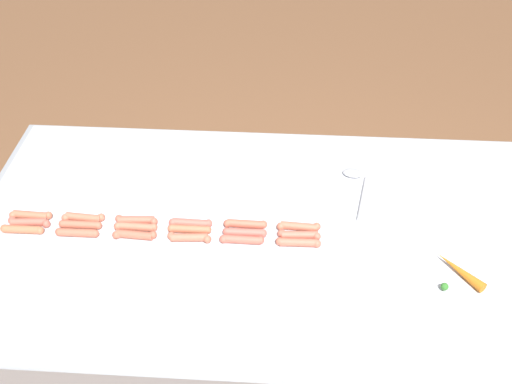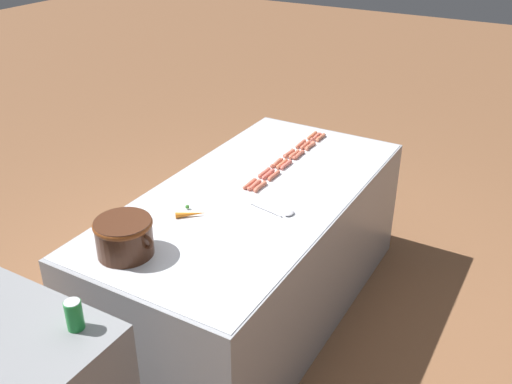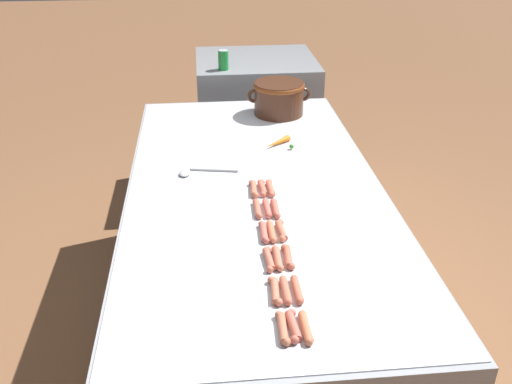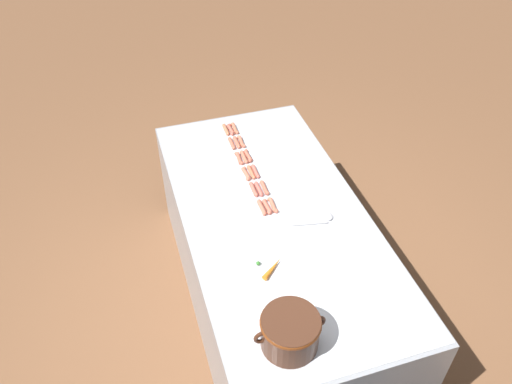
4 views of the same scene
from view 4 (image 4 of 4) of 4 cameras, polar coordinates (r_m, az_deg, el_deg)
The scene contains 23 objects.
ground_plane at distance 3.72m, azimuth 1.70°, elevation -11.96°, with size 20.00×20.00×0.00m, color brown.
griddle_counter at distance 3.38m, azimuth 1.85°, elevation -7.63°, with size 1.09×2.23×0.86m.
hot_dog_0 at distance 3.75m, azimuth -2.40°, elevation 7.14°, with size 0.03×0.14×0.03m.
hot_dog_1 at distance 3.61m, azimuth -1.67°, elevation 5.68°, with size 0.03×0.14×0.03m.
hot_dog_2 at distance 3.48m, azimuth -0.90°, elevation 4.08°, with size 0.03×0.14×0.03m.
hot_dog_3 at distance 3.35m, azimuth -0.08°, elevation 2.34°, with size 0.03×0.14×0.03m.
hot_dog_4 at distance 3.22m, azimuth 0.94°, elevation 0.49°, with size 0.03×0.14×0.03m.
hot_dog_5 at distance 3.10m, azimuth 1.90°, elevation -1.47°, with size 0.03×0.14×0.03m.
hot_dog_6 at distance 3.74m, azimuth -2.86°, elevation 7.01°, with size 0.03×0.14×0.03m.
hot_dog_7 at distance 3.61m, azimuth -2.19°, elevation 5.58°, with size 0.03×0.14×0.03m.
hot_dog_8 at distance 3.47m, azimuth -1.37°, elevation 3.95°, with size 0.03×0.14×0.03m.
hot_dog_9 at distance 3.34m, azimuth -0.55°, elevation 2.24°, with size 0.03×0.14×0.03m.
hot_dog_10 at distance 3.21m, azimuth 0.30°, elevation 0.34°, with size 0.03×0.14×0.03m.
hot_dog_11 at distance 3.09m, azimuth 1.25°, elevation -1.66°, with size 0.03×0.14×0.03m.
hot_dog_12 at distance 3.74m, azimuth -3.41°, elevation 7.00°, with size 0.03×0.14×0.03m.
hot_dog_13 at distance 3.60m, azimuth -2.75°, elevation 5.47°, with size 0.03×0.14×0.03m.
hot_dog_14 at distance 3.46m, azimuth -1.92°, elevation 3.80°, with size 0.03×0.14×0.03m.
hot_dog_15 at distance 3.33m, azimuth -1.13°, elevation 2.07°, with size 0.03×0.14×0.03m.
hot_dog_16 at distance 3.21m, azimuth -0.29°, elevation 0.31°, with size 0.03×0.14×0.03m.
hot_dog_17 at distance 3.09m, azimuth 0.64°, elevation -1.73°, with size 0.03×0.14×0.03m.
bean_pot at distance 2.43m, azimuth 3.85°, elevation -15.20°, with size 0.35×0.28×0.18m.
serving_spoon at distance 3.05m, azimuth 7.44°, elevation -2.98°, with size 0.27×0.09×0.02m.
carrot at distance 2.76m, azimuth 1.80°, elevation -8.45°, with size 0.15×0.13×0.03m.
Camera 4 is at (0.76, 2.08, 2.99)m, focal length 35.71 mm.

